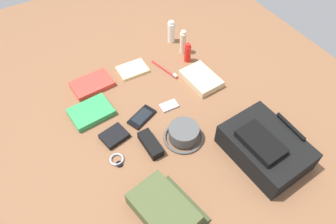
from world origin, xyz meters
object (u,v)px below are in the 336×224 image
object	(u,v)px
cell_phone	(142,117)
folded_towel	(201,79)
notepad	(132,70)
backpack	(265,147)
wristwatch	(117,160)
sunglasses_case	(151,144)
media_player	(169,106)
toiletry_pouch	(164,209)
travel_guidebook	(91,112)
toothpaste_tube	(171,32)
paperback_novel	(92,84)
toothbrush	(166,70)
lotion_bottle	(183,42)
bucket_hat	(184,134)
wallet	(114,136)
sunscreen_spray	(188,53)

from	to	relation	value
cell_phone	folded_towel	distance (m)	0.38
notepad	folded_towel	distance (m)	0.37
backpack	wristwatch	xyz separation A→B (m)	(-0.29, -0.55, -0.05)
sunglasses_case	media_player	bearing A→B (deg)	129.41
toiletry_pouch	travel_guidebook	distance (m)	0.59
toothpaste_tube	sunglasses_case	size ratio (longest dim) A/B	0.95
paperback_novel	toothbrush	size ratio (longest dim) A/B	1.12
toothbrush	lotion_bottle	bearing A→B (deg)	118.16
cell_phone	notepad	distance (m)	0.33
travel_guidebook	notepad	bearing A→B (deg)	119.51
bucket_hat	wallet	distance (m)	0.31
media_player	wristwatch	size ratio (longest dim) A/B	1.22
toothbrush	media_player	bearing A→B (deg)	-26.75
lotion_bottle	sunscreen_spray	xyz separation A→B (m)	(0.07, -0.02, -0.01)
bucket_hat	sunscreen_spray	xyz separation A→B (m)	(-0.42, 0.29, 0.02)
toiletry_pouch	notepad	xyz separation A→B (m)	(-0.76, 0.24, -0.03)
backpack	toiletry_pouch	bearing A→B (deg)	-88.90
wallet	notepad	world-z (taller)	wallet
toothpaste_tube	sunscreen_spray	distance (m)	0.19
folded_towel	media_player	bearing A→B (deg)	-74.45
paperback_novel	sunglasses_case	world-z (taller)	sunglasses_case
toiletry_pouch	cell_phone	xyz separation A→B (m)	(-0.45, 0.14, -0.03)
lotion_bottle	folded_towel	world-z (taller)	lotion_bottle
backpack	folded_towel	world-z (taller)	backpack
bucket_hat	sunglasses_case	bearing A→B (deg)	-102.84
backpack	sunglasses_case	xyz separation A→B (m)	(-0.28, -0.39, -0.04)
backpack	folded_towel	size ratio (longest dim) A/B	1.80
folded_towel	sunglasses_case	distance (m)	0.47
wristwatch	sunglasses_case	world-z (taller)	sunglasses_case
bucket_hat	toothbrush	distance (m)	0.44
toothpaste_tube	sunglasses_case	xyz separation A→B (m)	(0.58, -0.45, -0.04)
paperback_novel	folded_towel	world-z (taller)	folded_towel
toothbrush	sunglasses_case	world-z (taller)	sunglasses_case
lotion_bottle	notepad	size ratio (longest dim) A/B	0.94
bucket_hat	media_player	world-z (taller)	bucket_hat
travel_guidebook	cell_phone	world-z (taller)	travel_guidebook
toothpaste_tube	travel_guidebook	world-z (taller)	toothpaste_tube
wallet	sunglasses_case	xyz separation A→B (m)	(0.12, 0.12, 0.01)
travel_guidebook	notepad	size ratio (longest dim) A/B	1.33
toothpaste_tube	folded_towel	world-z (taller)	toothpaste_tube
sunscreen_spray	toothbrush	xyz separation A→B (m)	(0.01, -0.14, -0.05)
lotion_bottle	notepad	bearing A→B (deg)	-91.44
bucket_hat	toothpaste_tube	size ratio (longest dim) A/B	1.34
paperback_novel	media_player	xyz separation A→B (m)	(0.32, 0.26, -0.01)
backpack	wallet	bearing A→B (deg)	-128.43
lotion_bottle	toothbrush	bearing A→B (deg)	-61.84
media_player	sunglasses_case	distance (m)	0.24
wristwatch	notepad	distance (m)	0.55
backpack	lotion_bottle	xyz separation A→B (m)	(-0.74, 0.07, 0.01)
travel_guidebook	notepad	xyz separation A→B (m)	(-0.17, 0.30, -0.01)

